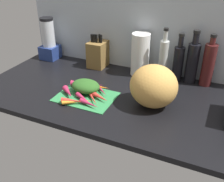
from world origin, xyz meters
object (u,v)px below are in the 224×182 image
Objects in this scene: carrot_8 at (89,104)px; knife_block at (98,54)px; carrot_3 at (101,90)px; carrot_4 at (80,84)px; carrot_9 at (84,99)px; bottle_1 at (178,62)px; carrot_5 at (92,97)px; carrot_6 at (78,88)px; carrot_12 at (85,90)px; carrot_7 at (72,101)px; bottle_2 at (192,62)px; bottle_3 at (208,64)px; winter_squash at (154,86)px; paper_towel_roll at (140,55)px; carrot_1 at (96,87)px; carrot_10 at (91,86)px; blender_appliance at (49,41)px; bottle_0 at (163,59)px; carrot_0 at (68,92)px; cutting_board at (86,96)px; carrot_2 at (77,102)px; carrot_11 at (100,97)px.

knife_block is (-20.19, 49.92, 7.19)cm from carrot_8.
carrot_4 reaches higher than carrot_3.
carrot_9 is 0.46× the size of bottle_1.
carrot_5 reaches higher than carrot_6.
carrot_12 is at bearing -152.07° from carrot_3.
carrot_7 reaches higher than carrot_9.
carrot_3 is at bearing -141.68° from bottle_2.
bottle_3 reaches higher than carrot_4.
bottle_3 is at bearing 58.10° from winter_squash.
paper_towel_roll is at bearing 77.78° from carrot_8.
carrot_10 is at bearing 172.11° from carrot_1.
winter_squash is 0.82× the size of blender_appliance.
paper_towel_roll reaches higher than carrot_5.
paper_towel_roll is 0.83× the size of bottle_0.
carrot_0 and carrot_1 have the same top height.
cutting_board is 2.79× the size of carrot_7.
carrot_9 is (2.43, 3.27, 0.30)cm from carrot_2.
carrot_5 is at bearing -130.12° from bottle_1.
carrot_11 is (11.69, 9.84, -0.05)cm from carrot_7.
carrot_10 is 60.27cm from blender_appliance.
bottle_1 reaches higher than carrot_10.
blender_appliance reaches higher than carrot_1.
carrot_10 is at bearing 169.16° from carrot_3.
carrot_10 is (-1.86, 9.60, 1.80)cm from cutting_board.
carrot_2 is 17.99cm from carrot_3.
carrot_2 is at bearing -123.98° from carrot_5.
carrot_1 is at bearing 80.37° from cutting_board.
bottle_0 is at bearing 56.02° from carrot_5.
cutting_board is 67.56cm from bottle_2.
carrot_6 is at bearing -145.91° from bottle_2.
carrot_7 is (-7.49, -8.50, 0.41)cm from carrot_5.
blender_appliance reaches higher than carrot_0.
paper_towel_roll is at bearing 71.71° from carrot_9.
cutting_board is 6.21cm from carrot_9.
carrot_5 is 13.61cm from carrot_6.
knife_block is (-50.03, 34.18, -2.23)cm from winter_squash.
carrot_1 is 45.58cm from bottle_0.
bottle_2 reaches higher than carrot_9.
carrot_1 is at bearing 177.13° from winter_squash.
carrot_9 is at bearing 53.45° from carrot_2.
carrot_2 is at bearing -92.15° from cutting_board.
carrot_10 is (-7.27, 1.39, 0.24)cm from carrot_3.
carrot_1 is at bearing -29.51° from blender_appliance.
paper_towel_roll reaches higher than carrot_6.
carrot_10 is 39.67cm from winter_squash.
paper_towel_roll reaches higher than carrot_11.
carrot_11 is (7.32, -9.19, -0.30)cm from carrot_1.
carrot_7 reaches higher than carrot_12.
bottle_1 is at bearing 3.59° from paper_towel_roll.
carrot_9 is 63.31cm from bottle_1.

